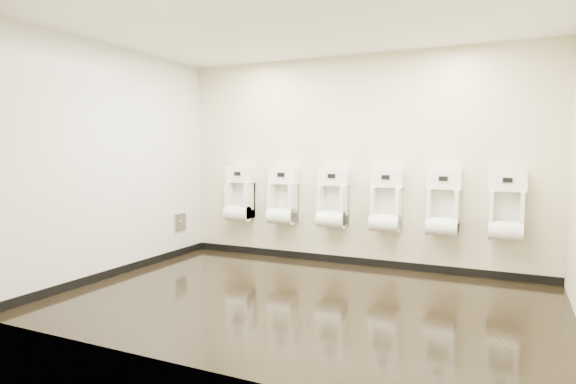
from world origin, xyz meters
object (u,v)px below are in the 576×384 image
object	(u,v)px
access_panel	(180,222)
urinal_2	(333,202)
urinal_3	(386,205)
urinal_4	(443,208)
urinal_1	(283,200)
urinal_0	(240,198)
urinal_5	(507,211)

from	to	relation	value
access_panel	urinal_2	world-z (taller)	urinal_2
urinal_3	urinal_4	distance (m)	0.70
access_panel	urinal_4	world-z (taller)	urinal_4
access_panel	urinal_1	distance (m)	1.57
access_panel	urinal_0	size ratio (longest dim) A/B	0.32
urinal_2	urinal_3	distance (m)	0.72
urinal_1	urinal_3	world-z (taller)	same
urinal_2	urinal_3	size ratio (longest dim) A/B	1.00
urinal_3	urinal_0	bearing A→B (deg)	180.00
urinal_4	urinal_5	distance (m)	0.70
access_panel	urinal_0	bearing A→B (deg)	27.99
urinal_1	urinal_4	distance (m)	2.17
urinal_4	urinal_1	bearing A→B (deg)	180.00
urinal_1	urinal_2	world-z (taller)	same
urinal_2	urinal_5	distance (m)	2.13
urinal_2	urinal_5	size ratio (longest dim) A/B	1.00
urinal_0	urinal_1	distance (m)	0.70
access_panel	urinal_3	xyz separation A→B (m)	(2.95, 0.41, 0.35)
urinal_3	urinal_5	size ratio (longest dim) A/B	1.00
urinal_1	urinal_3	distance (m)	1.47
urinal_3	urinal_5	xyz separation A→B (m)	(1.40, 0.00, 0.00)
access_panel	urinal_4	bearing A→B (deg)	6.42
urinal_2	urinal_4	world-z (taller)	same
access_panel	urinal_1	world-z (taller)	urinal_1
urinal_2	urinal_3	world-z (taller)	same
urinal_0	urinal_4	bearing A→B (deg)	0.00
urinal_1	urinal_3	size ratio (longest dim) A/B	1.00
access_panel	urinal_3	distance (m)	3.00
urinal_2	urinal_4	distance (m)	1.42
urinal_1	urinal_4	world-z (taller)	same
urinal_1	urinal_2	size ratio (longest dim) A/B	1.00
urinal_3	access_panel	bearing A→B (deg)	-172.07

